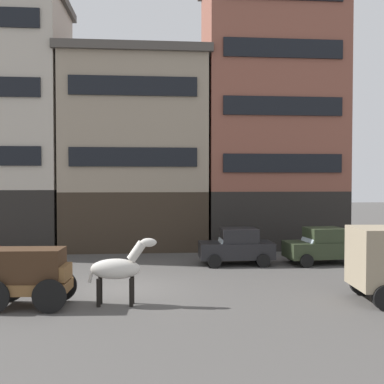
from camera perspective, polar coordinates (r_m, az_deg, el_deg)
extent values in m
plane|color=#4C4947|center=(17.52, -8.97, -12.54)|extent=(120.00, 120.00, 0.00)
cube|color=#33281E|center=(27.91, -7.41, -3.51)|extent=(8.72, 5.79, 3.56)
cube|color=gray|center=(28.00, -7.46, 8.48)|extent=(8.72, 5.79, 8.12)
cube|color=#47423D|center=(28.83, -7.49, 17.02)|extent=(9.22, 6.29, 0.50)
cube|color=black|center=(24.88, -7.78, 4.64)|extent=(7.32, 0.12, 1.10)
cube|color=black|center=(25.42, -7.81, 13.82)|extent=(7.32, 0.12, 1.10)
cube|color=black|center=(28.85, 10.28, -3.34)|extent=(8.50, 5.79, 3.57)
cube|color=brown|center=(29.36, 10.37, 13.48)|extent=(8.50, 5.79, 13.48)
cube|color=black|center=(25.91, 12.00, 3.77)|extent=(7.14, 0.12, 1.10)
cube|color=black|center=(26.25, 12.05, 11.14)|extent=(7.14, 0.12, 1.10)
cube|color=black|center=(27.01, 12.09, 18.21)|extent=(7.14, 0.12, 1.10)
cube|color=brown|center=(15.72, -20.93, -11.66)|extent=(2.76, 1.42, 0.36)
cube|color=#3D2819|center=(15.57, -20.96, -9.05)|extent=(2.34, 1.21, 1.10)
cube|color=brown|center=(15.29, -16.81, -10.16)|extent=(0.45, 1.06, 0.50)
cylinder|color=black|center=(16.16, -17.00, -11.81)|extent=(1.10, 0.13, 1.10)
cylinder|color=black|center=(14.83, -18.46, -13.05)|extent=(1.10, 0.13, 1.10)
cylinder|color=black|center=(16.70, -23.10, -11.42)|extent=(1.10, 0.13, 1.10)
ellipsoid|color=beige|center=(15.06, -10.14, -10.04)|extent=(1.73, 0.68, 0.70)
cylinder|color=beige|center=(14.86, -7.36, -7.82)|extent=(0.68, 0.35, 0.76)
ellipsoid|color=beige|center=(14.79, -5.81, -6.69)|extent=(0.57, 0.27, 0.30)
cylinder|color=beige|center=(15.22, -13.19, -10.50)|extent=(0.27, 0.11, 0.65)
cylinder|color=black|center=(15.34, -7.94, -12.77)|extent=(0.14, 0.14, 0.95)
cylinder|color=black|center=(14.99, -8.08, -13.11)|extent=(0.14, 0.14, 0.95)
cylinder|color=black|center=(15.49, -12.09, -12.65)|extent=(0.14, 0.14, 0.95)
cylinder|color=black|center=(15.15, -12.33, -12.98)|extent=(0.14, 0.14, 0.95)
cylinder|color=black|center=(17.47, 21.62, -11.26)|extent=(0.85, 0.27, 0.84)
cube|color=black|center=(21.95, 5.88, -7.68)|extent=(3.71, 1.61, 0.80)
cube|color=black|center=(21.87, 6.27, -5.73)|extent=(1.81, 1.45, 0.70)
cube|color=silver|center=(21.75, 4.06, -6.11)|extent=(0.34, 1.31, 0.56)
cylinder|color=black|center=(21.02, 3.03, -9.20)|extent=(0.66, 0.18, 0.66)
cylinder|color=black|center=(22.66, 2.47, -8.40)|extent=(0.66, 0.18, 0.66)
cylinder|color=black|center=(21.46, 9.47, -8.99)|extent=(0.66, 0.18, 0.66)
cylinder|color=black|center=(23.07, 8.46, -8.24)|extent=(0.66, 0.18, 0.66)
cube|color=#2D3823|center=(23.04, 16.87, -7.30)|extent=(3.83, 1.93, 0.80)
cube|color=#2D3823|center=(23.00, 17.22, -5.43)|extent=(1.92, 1.60, 0.70)
cube|color=silver|center=(22.64, 15.29, -5.86)|extent=(0.45, 1.34, 0.56)
cylinder|color=black|center=(21.84, 15.02, -8.84)|extent=(0.67, 0.24, 0.66)
cylinder|color=black|center=(23.35, 13.26, -8.14)|extent=(0.67, 0.24, 0.66)
cylinder|color=black|center=(22.94, 20.52, -8.38)|extent=(0.67, 0.24, 0.66)
cylinder|color=black|center=(24.38, 18.50, -7.77)|extent=(0.67, 0.24, 0.66)
cylinder|color=maroon|center=(24.79, -24.23, -7.63)|extent=(0.24, 0.24, 0.70)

